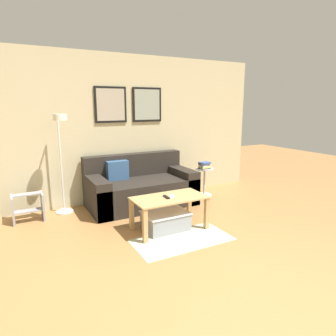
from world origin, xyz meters
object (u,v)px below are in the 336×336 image
Objects in this scene: book_stack at (204,166)px; storage_bin at (166,221)px; step_stool at (28,207)px; floor_lamp at (61,150)px; side_table at (204,179)px; remote_control at (166,197)px; coffee_table at (169,203)px; cell_phone at (172,196)px; couch at (140,188)px.

storage_bin is at bearing -142.65° from book_stack.
storage_bin is 1.40× the size of step_stool.
side_table is (2.52, -0.17, -0.72)m from floor_lamp.
coffee_table is at bearing 5.81° from remote_control.
cell_phone is (-1.28, -1.06, -0.12)m from book_stack.
cell_phone is (0.09, -0.01, 0.34)m from storage_bin.
couch is at bearing 176.44° from book_stack.
coffee_table reaches higher than storage_bin.
floor_lamp is at bearing 175.73° from book_stack.
side_table is 1.77m from remote_control.
couch is at bearing 84.57° from storage_bin.
step_stool is (-1.76, 0.13, -0.08)m from couch.
cell_phone is at bearing -45.71° from floor_lamp.
side_table is at bearing -2.79° from couch.
coffee_table is 0.25m from storage_bin.
couch is 1.15m from cell_phone.
cell_phone is 0.32× the size of step_stool.
step_stool is at bearing 146.40° from remote_control.
remote_control is (0.00, -0.02, 0.35)m from storage_bin.
cell_phone is at bearing -140.35° from book_stack.
storage_bin is at bearing 95.01° from remote_control.
floor_lamp is 1.77m from remote_control.
side_table is (1.29, -0.06, 0.02)m from couch.
cell_phone is at bearing -90.69° from couch.
book_stack reaches higher than step_stool.
storage_bin is 0.35m from remote_control.
floor_lamp is at bearing -2.27° from step_stool.
floor_lamp is at bearing 159.03° from cell_phone.
remote_control is at bearing -37.69° from step_stool.
remote_control is 0.35× the size of step_stool.
floor_lamp is 11.19× the size of cell_phone.
cell_phone is (1.22, -1.25, -0.56)m from floor_lamp.
couch is 1.17m from remote_control.
floor_lamp is 10.45× the size of remote_control.
side_table is 1.21× the size of step_stool.
couch reaches higher than cell_phone.
side_table is at bearing 42.01° from remote_control.
book_stack is (1.33, 1.07, 0.21)m from coffee_table.
floor_lamp reaches higher than couch.
coffee_table is at bearing -141.15° from book_stack.
storage_bin is at bearing -37.23° from step_stool.
couch is at bearing 88.77° from remote_control.
couch reaches higher than book_stack.
storage_bin is (-0.05, 0.02, -0.25)m from coffee_table.
floor_lamp is 3.60× the size of step_stool.
book_stack reaches higher than remote_control.
side_table is at bearing 38.83° from coffee_table.
coffee_table is at bearing -36.89° from step_stool.
remote_control is at bearing -142.08° from side_table.
coffee_table is at bearing -141.17° from side_table.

